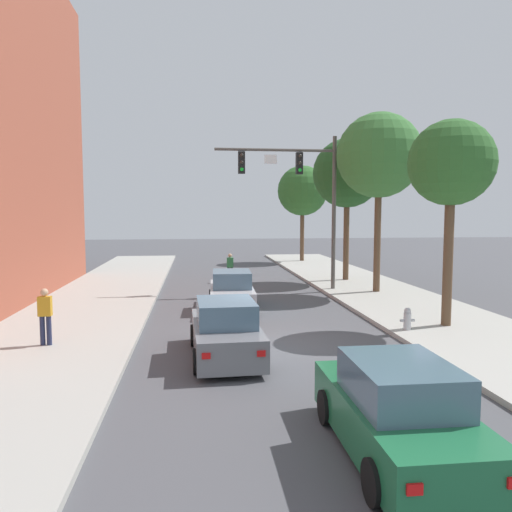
% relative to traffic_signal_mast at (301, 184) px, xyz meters
% --- Properties ---
extents(ground_plane, '(120.00, 120.00, 0.00)m').
position_rel_traffic_signal_mast_xyz_m(ground_plane, '(-2.94, -9.76, -5.31)').
color(ground_plane, '#4C4C51').
extents(sidewalk_left, '(5.00, 60.00, 0.15)m').
position_rel_traffic_signal_mast_xyz_m(sidewalk_left, '(-9.44, -9.76, -5.24)').
color(sidewalk_left, '#A8A59E').
rests_on(sidewalk_left, ground).
extents(sidewalk_right, '(5.00, 60.00, 0.15)m').
position_rel_traffic_signal_mast_xyz_m(sidewalk_right, '(3.56, -9.76, -5.24)').
color(sidewalk_right, '#A8A59E').
rests_on(sidewalk_right, ground).
extents(traffic_signal_mast, '(5.97, 0.38, 7.50)m').
position_rel_traffic_signal_mast_xyz_m(traffic_signal_mast, '(0.00, 0.00, 0.00)').
color(traffic_signal_mast, '#514C47').
rests_on(traffic_signal_mast, sidewalk_right).
extents(car_lead_silver, '(1.95, 4.29, 1.60)m').
position_rel_traffic_signal_mast_xyz_m(car_lead_silver, '(-3.72, -4.08, -4.59)').
color(car_lead_silver, '#B7B7BC').
rests_on(car_lead_silver, ground).
extents(car_following_grey, '(1.94, 4.29, 1.60)m').
position_rel_traffic_signal_mast_xyz_m(car_following_grey, '(-4.37, -10.72, -4.59)').
color(car_following_grey, slate).
rests_on(car_following_grey, ground).
extents(car_third_green, '(1.86, 4.25, 1.60)m').
position_rel_traffic_signal_mast_xyz_m(car_third_green, '(-1.95, -16.53, -4.59)').
color(car_third_green, '#1E663D').
rests_on(car_third_green, ground).
extents(pedestrian_sidewalk_left_walker, '(0.36, 0.22, 1.64)m').
position_rel_traffic_signal_mast_xyz_m(pedestrian_sidewalk_left_walker, '(-9.44, -9.36, -4.25)').
color(pedestrian_sidewalk_left_walker, '#232847').
rests_on(pedestrian_sidewalk_left_walker, sidewalk_left).
extents(pedestrian_crossing_road, '(0.36, 0.22, 1.64)m').
position_rel_traffic_signal_mast_xyz_m(pedestrian_crossing_road, '(-3.23, 3.83, -4.40)').
color(pedestrian_crossing_road, '#333338').
rests_on(pedestrian_crossing_road, ground).
extents(fire_hydrant, '(0.48, 0.24, 0.72)m').
position_rel_traffic_signal_mast_xyz_m(fire_hydrant, '(1.65, -8.83, -4.81)').
color(fire_hydrant, '#B2B2B7').
rests_on(fire_hydrant, sidewalk_right).
extents(street_tree_nearest, '(2.82, 2.82, 6.84)m').
position_rel_traffic_signal_mast_xyz_m(street_tree_nearest, '(3.22, -8.36, 0.20)').
color(street_tree_nearest, brown).
rests_on(street_tree_nearest, sidewalk_right).
extents(street_tree_second, '(4.00, 4.00, 8.48)m').
position_rel_traffic_signal_mast_xyz_m(street_tree_second, '(3.49, -1.12, 1.29)').
color(street_tree_second, brown).
rests_on(street_tree_second, sidewalk_right).
extents(street_tree_third, '(3.83, 3.83, 7.89)m').
position_rel_traffic_signal_mast_xyz_m(street_tree_third, '(3.29, 3.16, 0.78)').
color(street_tree_third, brown).
rests_on(street_tree_third, sidewalk_right).
extents(street_tree_farthest, '(3.90, 3.90, 7.45)m').
position_rel_traffic_signal_mast_xyz_m(street_tree_farthest, '(3.19, 14.39, 0.31)').
color(street_tree_farthest, brown).
rests_on(street_tree_farthest, sidewalk_right).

